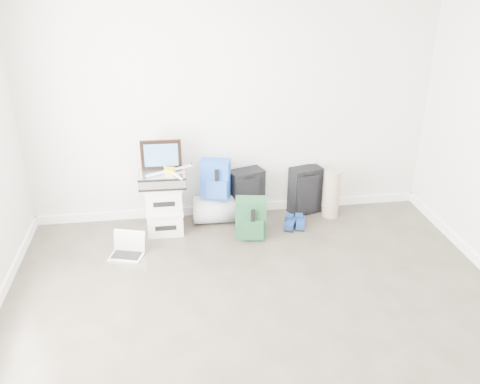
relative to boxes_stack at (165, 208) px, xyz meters
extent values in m
plane|color=#342F26|center=(0.79, -2.13, -0.29)|extent=(5.00, 5.00, 0.00)
cube|color=silver|center=(0.79, 0.37, 1.06)|extent=(4.50, 0.02, 2.70)
cube|color=white|center=(0.79, 0.36, -0.24)|extent=(4.50, 0.02, 0.10)
cube|color=silver|center=(0.00, 0.00, -0.16)|extent=(0.38, 0.31, 0.25)
cube|color=silver|center=(0.00, 0.00, -0.02)|extent=(0.40, 0.33, 0.04)
cube|color=silver|center=(0.00, 0.00, 0.12)|extent=(0.38, 0.31, 0.25)
cube|color=silver|center=(0.00, 0.00, 0.26)|extent=(0.40, 0.33, 0.04)
cube|color=#B2B2B7|center=(0.00, 0.00, 0.35)|extent=(0.49, 0.37, 0.14)
cube|color=black|center=(0.00, 0.10, 0.58)|extent=(0.43, 0.04, 0.32)
cube|color=#23538C|center=(0.00, 0.08, 0.58)|extent=(0.35, 0.02, 0.25)
cube|color=gold|center=(0.08, -0.02, 0.45)|extent=(0.12, 0.12, 0.05)
cube|color=white|center=(0.20, 0.04, 0.45)|extent=(0.25, 0.13, 0.02)
cube|color=white|center=(0.02, 0.10, 0.45)|extent=(0.13, 0.25, 0.02)
cube|color=white|center=(-0.04, -0.08, 0.45)|extent=(0.25, 0.13, 0.02)
cube|color=white|center=(0.14, -0.14, 0.45)|extent=(0.13, 0.25, 0.02)
cylinder|color=gray|center=(0.57, 0.15, -0.13)|extent=(0.53, 0.33, 0.32)
cube|color=#1C3FB6|center=(0.57, 0.13, 0.25)|extent=(0.35, 0.26, 0.44)
cube|color=#1C3FB6|center=(0.57, 0.03, 0.18)|extent=(0.24, 0.12, 0.21)
cube|color=black|center=(0.93, 0.21, 0.01)|extent=(0.43, 0.33, 0.59)
cube|color=black|center=(0.93, 0.09, 0.01)|extent=(0.28, 0.12, 0.47)
cube|color=black|center=(0.93, 0.09, 0.28)|extent=(0.12, 0.06, 0.02)
cube|color=#13351C|center=(0.91, -0.25, -0.06)|extent=(0.35, 0.24, 0.45)
cube|color=#13351C|center=(0.91, -0.36, -0.14)|extent=(0.25, 0.10, 0.22)
cube|color=black|center=(1.63, 0.25, -0.01)|extent=(0.40, 0.29, 0.56)
cube|color=black|center=(1.63, 0.14, -0.01)|extent=(0.27, 0.10, 0.45)
cube|color=black|center=(1.63, 0.14, 0.25)|extent=(0.12, 0.06, 0.03)
cube|color=black|center=(1.39, -0.10, -0.27)|extent=(0.20, 0.27, 0.02)
cube|color=navy|center=(1.39, -0.10, -0.23)|extent=(0.19, 0.26, 0.06)
cube|color=black|center=(1.50, -0.10, -0.27)|extent=(0.16, 0.27, 0.02)
cube|color=navy|center=(1.50, -0.10, -0.23)|extent=(0.15, 0.26, 0.06)
cylinder|color=gray|center=(1.91, 0.11, 0.00)|extent=(0.19, 0.19, 0.57)
cube|color=silver|center=(-0.41, -0.47, -0.28)|extent=(0.38, 0.32, 0.02)
cube|color=black|center=(-0.41, -0.47, -0.27)|extent=(0.32, 0.23, 0.00)
cube|color=black|center=(-0.37, -0.36, -0.16)|extent=(0.32, 0.11, 0.22)
camera|label=1|loc=(0.11, -4.98, 2.48)|focal=38.00mm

